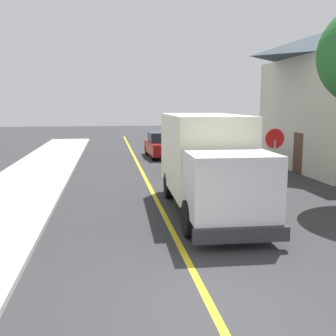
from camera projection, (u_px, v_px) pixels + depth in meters
ground_plane at (213, 310)px, 6.90m from camera, size 120.00×120.00×0.00m
centre_line_yellow at (151, 189)px, 16.66m from camera, size 0.16×56.00×0.01m
box_truck at (207, 159)px, 13.14m from camera, size 2.60×7.24×3.20m
parked_car_near at (191, 157)px, 20.90m from camera, size 1.98×4.47×1.67m
parked_car_mid at (161, 145)px, 26.77m from camera, size 1.98×4.47×1.67m
parked_van_across at (229, 152)px, 23.04m from camera, size 1.86×4.43×1.67m
stop_sign at (274, 149)px, 15.22m from camera, size 0.80×0.10×2.65m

